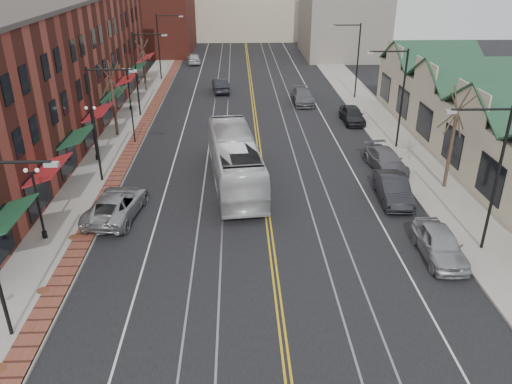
{
  "coord_description": "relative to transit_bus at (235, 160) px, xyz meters",
  "views": [
    {
      "loc": [
        -1.78,
        -16.9,
        14.66
      ],
      "look_at": [
        -0.75,
        9.67,
        2.0
      ],
      "focal_mm": 35.0,
      "sensor_mm": 36.0,
      "label": 1
    }
  ],
  "objects": [
    {
      "name": "backdrop_left",
      "position": [
        -14.0,
        54.56,
        5.26
      ],
      "size": [
        14.0,
        18.0,
        14.0
      ],
      "primitive_type": "cube",
      "color": "maroon",
      "rests_on": "ground"
    },
    {
      "name": "sidewalk_right",
      "position": [
        14.0,
        4.56,
        -1.66
      ],
      "size": [
        4.0,
        120.0,
        0.15
      ],
      "primitive_type": "cube",
      "color": "gray",
      "rests_on": "ground"
    },
    {
      "name": "backdrop_mid",
      "position": [
        2.0,
        69.56,
        2.76
      ],
      "size": [
        22.0,
        14.0,
        9.0
      ],
      "primitive_type": "cube",
      "color": "#B5A58B",
      "rests_on": "ground"
    },
    {
      "name": "building_left",
      "position": [
        -17.0,
        11.56,
        3.76
      ],
      "size": [
        10.0,
        50.0,
        11.0
      ],
      "primitive_type": "cube",
      "color": "maroon",
      "rests_on": "ground"
    },
    {
      "name": "tree_left_far",
      "position": [
        -10.5,
        26.56,
        1.54
      ],
      "size": [
        1.66,
        1.28,
        6.02
      ],
      "color": "#382B21",
      "rests_on": "sidewalk_left"
    },
    {
      "name": "streetlight_l_3",
      "position": [
        -9.05,
        32.56,
        3.29
      ],
      "size": [
        3.33,
        0.25,
        8.0
      ],
      "color": "black",
      "rests_on": "sidewalk_left"
    },
    {
      "name": "streetlight_r_0",
      "position": [
        13.05,
        -9.44,
        3.29
      ],
      "size": [
        3.33,
        0.25,
        8.0
      ],
      "color": "black",
      "rests_on": "sidewalk_right"
    },
    {
      "name": "parked_car_a",
      "position": [
        10.84,
        -10.07,
        -0.92
      ],
      "size": [
        2.02,
        4.85,
        1.64
      ],
      "primitive_type": "imported",
      "rotation": [
        0.0,
        0.0,
        -0.02
      ],
      "color": "#98999E",
      "rests_on": "ground"
    },
    {
      "name": "manhole_mid",
      "position": [
        -9.2,
        -12.44,
        -1.58
      ],
      "size": [
        0.6,
        0.6,
        0.02
      ],
      "primitive_type": "cylinder",
      "color": "#592D19",
      "rests_on": "sidewalk_left"
    },
    {
      "name": "ground",
      "position": [
        2.0,
        -15.44,
        -1.74
      ],
      "size": [
        160.0,
        160.0,
        0.0
      ],
      "primitive_type": "plane",
      "color": "black",
      "rests_on": "ground"
    },
    {
      "name": "streetlight_r_2",
      "position": [
        13.05,
        22.56,
        3.29
      ],
      "size": [
        3.33,
        0.25,
        8.0
      ],
      "color": "black",
      "rests_on": "sidewalk_right"
    },
    {
      "name": "building_right",
      "position": [
        20.0,
        4.56,
        0.56
      ],
      "size": [
        8.0,
        36.0,
        4.6
      ],
      "primitive_type": "cube",
      "color": "#B5A58B",
      "rests_on": "ground"
    },
    {
      "name": "streetlight_r_1",
      "position": [
        13.05,
        6.56,
        3.29
      ],
      "size": [
        3.33,
        0.25,
        8.0
      ],
      "color": "black",
      "rests_on": "sidewalk_right"
    },
    {
      "name": "parked_car_b",
      "position": [
        10.35,
        -3.19,
        -0.91
      ],
      "size": [
        2.05,
        5.14,
        1.66
      ],
      "primitive_type": "imported",
      "rotation": [
        0.0,
        0.0,
        -0.06
      ],
      "color": "black",
      "rests_on": "ground"
    },
    {
      "name": "backdrop_right",
      "position": [
        17.0,
        49.56,
        3.76
      ],
      "size": [
        12.0,
        16.0,
        11.0
      ],
      "primitive_type": "cube",
      "color": "slate",
      "rests_on": "ground"
    },
    {
      "name": "streetlight_l_1",
      "position": [
        -9.05,
        0.56,
        3.29
      ],
      "size": [
        3.33,
        0.25,
        8.0
      ],
      "color": "black",
      "rests_on": "sidewalk_left"
    },
    {
      "name": "distant_car_right",
      "position": [
        7.37,
        20.74,
        -0.97
      ],
      "size": [
        2.24,
        5.34,
        1.54
      ],
      "primitive_type": "imported",
      "rotation": [
        0.0,
        0.0,
        0.02
      ],
      "color": "slate",
      "rests_on": "ground"
    },
    {
      "name": "sidewalk_left",
      "position": [
        -10.0,
        4.56,
        -1.66
      ],
      "size": [
        4.0,
        120.0,
        0.15
      ],
      "primitive_type": "cube",
      "color": "gray",
      "rests_on": "ground"
    },
    {
      "name": "parked_car_d",
      "position": [
        11.3,
        13.74,
        -0.95
      ],
      "size": [
        1.97,
        4.69,
        1.58
      ],
      "primitive_type": "imported",
      "rotation": [
        0.0,
        0.0,
        0.02
      ],
      "color": "black",
      "rests_on": "ground"
    },
    {
      "name": "parked_suv",
      "position": [
        -7.3,
        -4.75,
        -0.92
      ],
      "size": [
        3.44,
        6.18,
        1.63
      ],
      "primitive_type": "imported",
      "rotation": [
        0.0,
        0.0,
        3.01
      ],
      "color": "#9A9EA1",
      "rests_on": "ground"
    },
    {
      "name": "lamppost_l_1",
      "position": [
        -10.8,
        -7.44,
        0.46
      ],
      "size": [
        0.84,
        0.28,
        4.27
      ],
      "color": "black",
      "rests_on": "sidewalk_left"
    },
    {
      "name": "streetlight_l_2",
      "position": [
        -9.05,
        16.56,
        3.29
      ],
      "size": [
        3.33,
        0.25,
        8.0
      ],
      "color": "black",
      "rests_on": "sidewalk_left"
    },
    {
      "name": "parked_car_c",
      "position": [
        11.3,
        2.04,
        -0.99
      ],
      "size": [
        2.73,
        5.39,
        1.5
      ],
      "primitive_type": "imported",
      "rotation": [
        0.0,
        0.0,
        0.12
      ],
      "color": "slate",
      "rests_on": "ground"
    },
    {
      "name": "manhole_far",
      "position": [
        -9.2,
        -7.44,
        -1.58
      ],
      "size": [
        0.6,
        0.6,
        0.02
      ],
      "primitive_type": "cylinder",
      "color": "#592D19",
      "rests_on": "sidewalk_left"
    },
    {
      "name": "lamppost_l_3",
      "position": [
        -10.8,
        18.56,
        0.46
      ],
      "size": [
        0.84,
        0.28,
        4.27
      ],
      "color": "black",
      "rests_on": "sidewalk_left"
    },
    {
      "name": "tree_right_mid",
      "position": [
        14.5,
        -1.44,
        2.01
      ],
      "size": [
        1.9,
        1.46,
        6.93
      ],
      "color": "#382B21",
      "rests_on": "sidewalk_right"
    },
    {
      "name": "lamppost_l_2",
      "position": [
        -10.8,
        4.56,
        0.46
      ],
      "size": [
        0.84,
        0.28,
        4.27
      ],
      "color": "black",
      "rests_on": "sidewalk_left"
    },
    {
      "name": "transit_bus",
      "position": [
        0.0,
        0.0,
        0.0
      ],
      "size": [
        4.23,
        12.73,
        3.48
      ],
      "primitive_type": "imported",
      "rotation": [
        0.0,
        0.0,
        3.25
      ],
      "color": "silver",
      "rests_on": "ground"
    },
    {
      "name": "distant_car_far",
      "position": [
        -6.11,
        43.27,
        -0.96
      ],
      "size": [
        2.47,
        4.81,
        1.57
      ],
      "primitive_type": "imported",
      "rotation": [
        0.0,
        0.0,
        3.28
      ],
      "color": "silver",
      "rests_on": "ground"
    },
    {
      "name": "distant_car_left",
      "position": [
        -1.69,
        26.19,
        -0.95
      ],
      "size": [
        2.29,
        5.0,
        1.59
      ],
      "primitive_type": "imported",
      "rotation": [
        0.0,
        0.0,
        3.27
      ],
      "color": "black",
      "rests_on": "ground"
    },
    {
      "name": "traffic_signal",
      "position": [
        -8.6,
        8.56,
        0.61
      ],
      "size": [
        0.18,
        0.15,
        3.8
      ],
      "color": "black",
      "rests_on": "sidewalk_left"
    },
    {
      "name": "tree_left_near",
      "position": [
        -10.5,
        10.56,
        1.77
      ],
      "size": [
        1.78,
        1.37,
        6.48
      ],
      "color": "#382B21",
      "rests_on": "sidewalk_left"
    }
  ]
}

